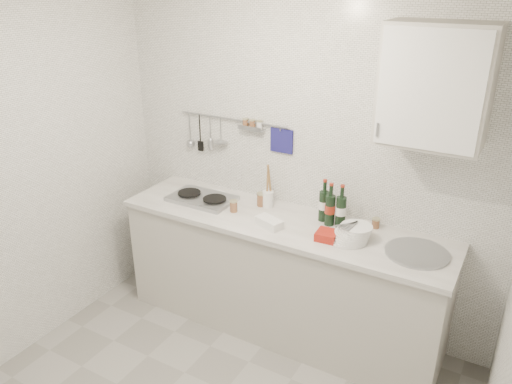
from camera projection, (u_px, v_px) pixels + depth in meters
back_wall at (301, 164)px, 3.67m from camera, size 3.00×0.02×2.50m
wall_left at (1, 189)px, 3.24m from camera, size 0.02×2.80×2.50m
wall_right at (507, 344)px, 1.87m from camera, size 0.02×2.80×2.50m
counter at (282, 278)px, 3.76m from camera, size 2.44×0.64×0.96m
wall_rail at (230, 131)px, 3.85m from camera, size 0.98×0.09×0.34m
wall_cabinet at (436, 86)px, 2.84m from camera, size 0.60×0.38×0.70m
plate_stack_hob at (211, 196)px, 3.92m from camera, size 0.25×0.25×0.02m
plate_stack_sink at (352, 233)px, 3.27m from camera, size 0.28×0.26×0.11m
wine_bottles at (332, 204)px, 3.45m from camera, size 0.21×0.12×0.31m
butter_dish at (269, 222)px, 3.47m from camera, size 0.22×0.16×0.06m
strawberry_punnet at (327, 235)px, 3.29m from camera, size 0.14×0.14×0.06m
utensil_crock at (268, 197)px, 3.75m from camera, size 0.08×0.08×0.34m
jar_a at (261, 199)px, 3.77m from camera, size 0.07×0.07×0.10m
jar_b at (376, 223)px, 3.44m from camera, size 0.06×0.06×0.07m
jar_c at (356, 227)px, 3.38m from camera, size 0.07×0.07×0.08m
jar_d at (234, 206)px, 3.68m from camera, size 0.06×0.06×0.09m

